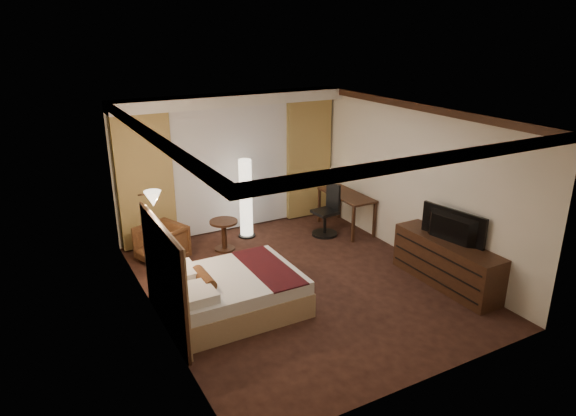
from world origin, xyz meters
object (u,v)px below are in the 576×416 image
floor_lamp (246,199)px  dresser (446,263)px  armchair (161,242)px  office_chair (325,210)px  side_table (224,235)px  bed (233,293)px  desk (346,212)px  television (450,222)px

floor_lamp → dresser: bearing=-59.5°
armchair → office_chair: bearing=61.6°
armchair → side_table: armchair is taller
bed → dresser: 3.37m
desk → dresser: 2.67m
floor_lamp → dresser: (1.94, -3.30, -0.40)m
floor_lamp → office_chair: bearing=-26.3°
dresser → armchair: bearing=141.2°
floor_lamp → office_chair: 1.54m
office_chair → dresser: bearing=-82.6°
floor_lamp → television: (1.91, -3.30, 0.29)m
bed → office_chair: (2.67, 1.75, 0.24)m
armchair → television: (3.66, -2.97, 0.70)m
bed → desk: bearing=29.3°
armchair → floor_lamp: size_ratio=0.47×
floor_lamp → dresser: size_ratio=0.81×
dresser → desk: bearing=91.1°
bed → television: 3.43m
armchair → floor_lamp: (1.75, 0.32, 0.41)m
office_chair → television: size_ratio=0.93×
bed → floor_lamp: (1.31, 2.42, 0.50)m
bed → television: television is taller
desk → television: bearing=-89.6°
television → armchair: bearing=40.2°
bed → desk: 3.67m
armchair → side_table: bearing=65.4°
dresser → television: size_ratio=1.73×
office_chair → television: (0.55, -2.62, 0.55)m
armchair → dresser: bearing=29.2°
desk → dresser: desk is taller
desk → office_chair: office_chair is taller
desk → office_chair: 0.55m
desk → floor_lamp: bearing=161.8°
bed → dresser: bearing=-15.1°
desk → dresser: size_ratio=0.68×
side_table → armchair: bearing=177.4°
bed → floor_lamp: 2.80m
floor_lamp → office_chair: size_ratio=1.50×
floor_lamp → dresser: 3.85m
side_table → desk: 2.52m
floor_lamp → television: size_ratio=1.40×
side_table → floor_lamp: 0.87m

